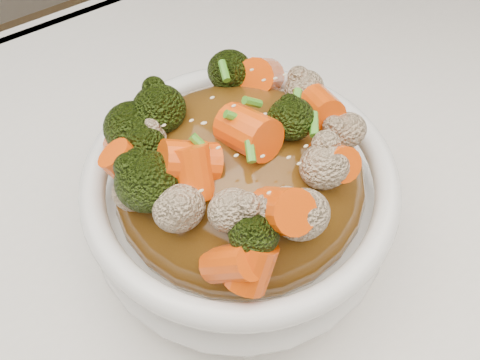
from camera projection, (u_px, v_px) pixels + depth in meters
tablecloth at (244, 300)px, 0.46m from camera, size 1.20×0.80×0.04m
bowl at (240, 206)px, 0.43m from camera, size 0.30×0.30×0.09m
sauce_base at (240, 183)px, 0.41m from camera, size 0.24×0.24×0.10m
carrots at (240, 121)px, 0.36m from camera, size 0.24×0.24×0.05m
broccoli at (240, 122)px, 0.36m from camera, size 0.24×0.24×0.05m
cauliflower at (240, 125)px, 0.36m from camera, size 0.24×0.24×0.04m
scallions at (240, 120)px, 0.35m from camera, size 0.18×0.18×0.02m
sesame_seeds at (240, 120)px, 0.35m from camera, size 0.21×0.21×0.01m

